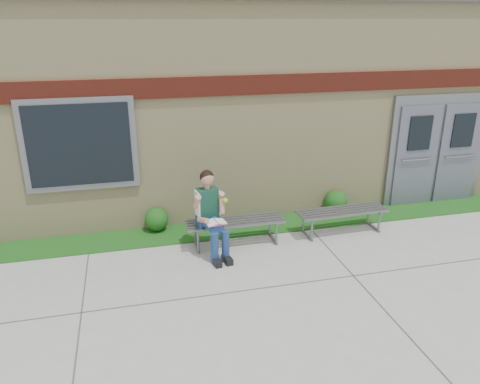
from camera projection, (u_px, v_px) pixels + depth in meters
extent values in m
plane|color=#9E9E99|center=(304.00, 303.00, 6.51)|extent=(80.00, 80.00, 0.00)
cube|color=#134813|center=(254.00, 226.00, 8.87)|extent=(16.00, 0.80, 0.02)
cube|color=beige|center=(218.00, 93.00, 11.25)|extent=(16.00, 6.00, 4.00)
cube|color=maroon|center=(251.00, 85.00, 8.29)|extent=(16.00, 0.06, 0.35)
cube|color=slate|center=(80.00, 145.00, 7.93)|extent=(1.90, 0.08, 1.60)
cube|color=black|center=(79.00, 145.00, 7.89)|extent=(1.70, 0.04, 1.40)
cube|color=slate|center=(436.00, 150.00, 9.68)|extent=(2.20, 0.08, 2.30)
cube|color=#565B68|center=(416.00, 157.00, 9.56)|extent=(0.92, 0.06, 2.10)
cube|color=#565B68|center=(458.00, 153.00, 9.79)|extent=(0.92, 0.06, 2.10)
cube|color=slate|center=(235.00, 221.00, 8.06)|extent=(1.72, 0.49, 0.03)
cube|color=slate|center=(196.00, 238.00, 7.99)|extent=(0.04, 0.48, 0.39)
cube|color=slate|center=(273.00, 230.00, 8.29)|extent=(0.04, 0.48, 0.39)
cube|color=slate|center=(342.00, 211.00, 8.51)|extent=(1.70, 0.53, 0.03)
cube|color=slate|center=(307.00, 226.00, 8.44)|extent=(0.06, 0.47, 0.38)
cube|color=slate|center=(374.00, 219.00, 8.74)|extent=(0.06, 0.47, 0.38)
cube|color=navy|center=(208.00, 220.00, 7.87)|extent=(0.39, 0.31, 0.17)
cube|color=#0F392C|center=(208.00, 202.00, 7.74)|extent=(0.37, 0.26, 0.48)
sphere|color=tan|center=(207.00, 179.00, 7.58)|extent=(0.25, 0.25, 0.22)
sphere|color=black|center=(207.00, 177.00, 7.59)|extent=(0.27, 0.27, 0.23)
cylinder|color=navy|center=(208.00, 226.00, 7.59)|extent=(0.23, 0.46, 0.16)
cylinder|color=navy|center=(219.00, 224.00, 7.66)|extent=(0.23, 0.46, 0.16)
cylinder|color=navy|center=(215.00, 248.00, 7.48)|extent=(0.13, 0.13, 0.52)
cylinder|color=navy|center=(226.00, 246.00, 7.55)|extent=(0.13, 0.13, 0.52)
cube|color=black|center=(216.00, 262.00, 7.50)|extent=(0.15, 0.29, 0.10)
cube|color=black|center=(227.00, 259.00, 7.56)|extent=(0.15, 0.29, 0.10)
cylinder|color=tan|center=(197.00, 202.00, 7.59)|extent=(0.13, 0.25, 0.28)
cylinder|color=tan|center=(220.00, 198.00, 7.73)|extent=(0.13, 0.25, 0.28)
cube|color=white|center=(216.00, 222.00, 7.48)|extent=(0.36, 0.28, 0.02)
cube|color=#E05476|center=(216.00, 223.00, 7.49)|extent=(0.36, 0.29, 0.01)
sphere|color=#89C935|center=(225.00, 200.00, 7.61)|extent=(0.09, 0.09, 0.09)
sphere|color=#134813|center=(157.00, 219.00, 8.61)|extent=(0.43, 0.43, 0.43)
sphere|color=#134813|center=(336.00, 202.00, 9.40)|extent=(0.46, 0.46, 0.46)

